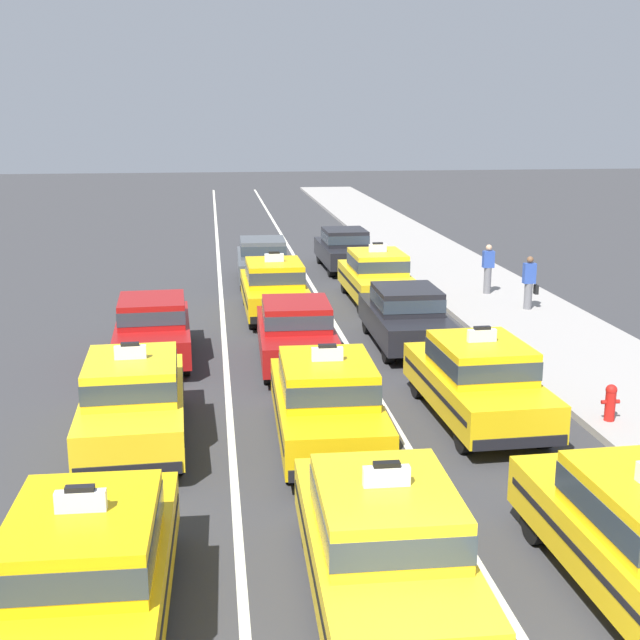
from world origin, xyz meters
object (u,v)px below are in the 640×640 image
at_px(taxi_left_second, 133,398).
at_px(taxi_center_second, 327,400).
at_px(fire_hydrant, 611,401).
at_px(taxi_right_fourth, 377,276).
at_px(sedan_right_fifth, 344,248).
at_px(taxi_left_nearest, 88,570).
at_px(taxi_center_fourth, 274,287).
at_px(sedan_center_fifth, 263,259).
at_px(sedan_left_third, 153,327).
at_px(taxi_right_second, 478,379).
at_px(sedan_right_third, 406,315).
at_px(taxi_center_nearest, 383,541).
at_px(pedestrian_by_storefront, 529,283).
at_px(sedan_center_third, 296,331).
at_px(pedestrian_near_crosswalk, 488,269).

bearing_deg(taxi_left_second, taxi_center_second, -9.22).
bearing_deg(fire_hydrant, taxi_center_second, -177.99).
bearing_deg(taxi_right_fourth, sedan_right_fifth, 91.11).
height_order(taxi_left_nearest, taxi_center_fourth, same).
bearing_deg(taxi_center_second, taxi_left_nearest, -122.88).
xyz_separation_m(sedan_center_fifth, fire_hydrant, (5.75, -15.19, -0.30)).
bearing_deg(sedan_right_fifth, sedan_left_third, -119.64).
relative_size(taxi_left_nearest, sedan_left_third, 1.05).
distance_m(taxi_right_second, sedan_right_third, 5.53).
distance_m(sedan_left_third, sedan_right_fifth, 13.27).
bearing_deg(sedan_right_fifth, taxi_center_nearest, -97.77).
relative_size(taxi_left_nearest, taxi_right_second, 1.00).
xyz_separation_m(sedan_left_third, taxi_center_second, (3.47, -5.99, 0.03)).
relative_size(taxi_center_second, pedestrian_by_storefront, 2.85).
height_order(taxi_center_nearest, taxi_center_fourth, same).
distance_m(taxi_left_second, taxi_right_second, 6.61).
bearing_deg(taxi_right_second, taxi_left_nearest, -136.41).
distance_m(taxi_center_second, taxi_right_second, 3.24).
xyz_separation_m(sedan_center_third, taxi_right_second, (3.15, -4.27, 0.03)).
distance_m(taxi_right_fourth, pedestrian_by_storefront, 4.75).
bearing_deg(sedan_right_third, sedan_center_fifth, 109.31).
xyz_separation_m(taxi_center_nearest, taxi_right_fourth, (3.21, 16.85, 0.00)).
bearing_deg(pedestrian_near_crosswalk, sedan_center_fifth, 153.82).
relative_size(taxi_right_second, sedan_right_third, 1.07).
bearing_deg(sedan_center_third, sedan_left_third, 166.30).
height_order(sedan_right_third, fire_hydrant, sedan_right_third).
distance_m(sedan_center_fifth, taxi_right_fourth, 5.05).
bearing_deg(sedan_left_third, taxi_right_second, -37.76).
height_order(sedan_right_third, taxi_right_fourth, taxi_right_fourth).
height_order(taxi_center_second, sedan_center_fifth, taxi_center_second).
height_order(taxi_right_fourth, fire_hydrant, taxi_right_fourth).
xyz_separation_m(taxi_right_fourth, pedestrian_by_storefront, (4.26, -2.12, 0.08)).
bearing_deg(taxi_right_fourth, taxi_center_fourth, -157.71).
bearing_deg(pedestrian_near_crosswalk, sedan_left_third, -150.56).
bearing_deg(taxi_center_nearest, sedan_right_fifth, 82.23).
bearing_deg(sedan_right_third, taxi_center_second, -114.67).
relative_size(sedan_right_fifth, pedestrian_by_storefront, 2.69).
bearing_deg(sedan_center_third, fire_hydrant, -41.60).
relative_size(taxi_center_fourth, pedestrian_by_storefront, 2.84).
xyz_separation_m(sedan_center_fifth, pedestrian_by_storefront, (7.66, -5.86, 0.11)).
height_order(taxi_center_fourth, pedestrian_near_crosswalk, taxi_center_fourth).
distance_m(taxi_left_nearest, sedan_right_fifth, 23.87).
distance_m(sedan_left_third, pedestrian_near_crosswalk, 11.97).
height_order(sedan_left_third, pedestrian_near_crosswalk, pedestrian_near_crosswalk).
distance_m(taxi_right_second, fire_hydrant, 2.55).
bearing_deg(taxi_left_second, sedan_left_third, 89.85).
relative_size(taxi_center_fourth, taxi_right_fourth, 1.00).
xyz_separation_m(taxi_right_second, pedestrian_near_crosswalk, (3.83, 10.99, 0.09)).
bearing_deg(taxi_center_second, taxi_left_second, 170.78).
bearing_deg(sedan_right_fifth, sedan_right_third, -90.74).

